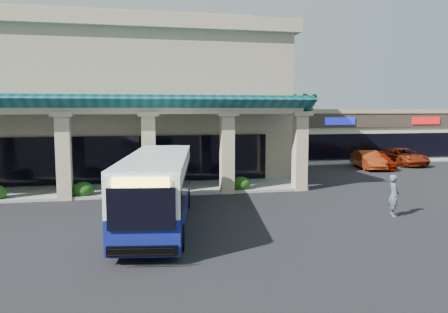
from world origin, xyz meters
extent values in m
plane|color=black|center=(0.00, 0.00, 0.00)|extent=(110.00, 110.00, 0.00)
imported|color=#4A5567|center=(7.75, -1.84, 0.96)|extent=(0.66, 0.81, 1.93)
imported|color=maroon|center=(15.12, 12.94, 0.74)|extent=(2.36, 4.73, 1.49)
imported|color=#9F1300|center=(16.04, 12.99, 0.65)|extent=(2.62, 4.74, 1.30)
imported|color=maroon|center=(19.42, 14.61, 0.74)|extent=(2.63, 5.39, 1.47)
camera|label=1|loc=(-3.97, -19.40, 4.89)|focal=35.00mm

